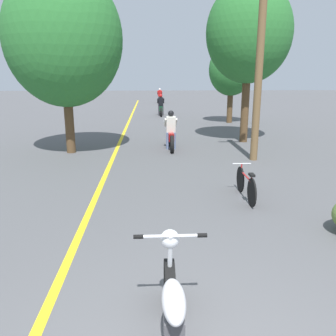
{
  "coord_description": "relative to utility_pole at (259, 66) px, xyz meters",
  "views": [
    {
      "loc": [
        -0.41,
        -2.6,
        2.76
      ],
      "look_at": [
        -0.06,
        4.42,
        0.9
      ],
      "focal_mm": 38.0,
      "sensor_mm": 36.0,
      "label": 1
    }
  ],
  "objects": [
    {
      "name": "roadside_tree_right_near",
      "position": [
        0.49,
        3.25,
        1.3
      ],
      "size": [
        3.38,
        3.04,
        6.27
      ],
      "color": "#513A23",
      "rests_on": "ground"
    },
    {
      "name": "motorcycle_foreground",
      "position": [
        -3.21,
        -8.26,
        -2.57
      ],
      "size": [
        0.82,
        2.14,
        1.05
      ],
      "color": "black",
      "rests_on": "ground"
    },
    {
      "name": "motorcycle_rider_far",
      "position": [
        -2.45,
        24.04,
        -2.48
      ],
      "size": [
        0.5,
        1.98,
        1.42
      ],
      "color": "black",
      "rests_on": "ground"
    },
    {
      "name": "motorcycle_rider_lead",
      "position": [
        -2.64,
        1.92,
        -2.47
      ],
      "size": [
        0.5,
        2.07,
        1.45
      ],
      "color": "black",
      "rests_on": "ground"
    },
    {
      "name": "bicycle_parked",
      "position": [
        -1.26,
        -3.76,
        -2.67
      ],
      "size": [
        0.44,
        1.61,
        0.73
      ],
      "color": "black",
      "rests_on": "ground"
    },
    {
      "name": "motorcycle_rider_mid",
      "position": [
        -2.68,
        13.16,
        -2.47
      ],
      "size": [
        0.5,
        2.12,
        1.45
      ],
      "color": "black",
      "rests_on": "ground"
    },
    {
      "name": "utility_pole",
      "position": [
        0.0,
        0.0,
        0.0
      ],
      "size": [
        1.1,
        0.24,
        5.84
      ],
      "color": "brown",
      "rests_on": "ground"
    },
    {
      "name": "roadside_tree_left",
      "position": [
        -6.3,
        1.46,
        0.9
      ],
      "size": [
        3.97,
        3.58,
        6.2
      ],
      "color": "#513A23",
      "rests_on": "ground"
    },
    {
      "name": "lane_stripe_center",
      "position": [
        -4.7,
        3.67,
        -3.01
      ],
      "size": [
        0.14,
        48.0,
        0.01
      ],
      "primitive_type": "cube",
      "color": "yellow",
      "rests_on": "ground"
    },
    {
      "name": "roadside_tree_right_far",
      "position": [
        1.21,
        9.3,
        -0.02
      ],
      "size": [
        2.55,
        2.29,
        4.48
      ],
      "color": "#513A23",
      "rests_on": "ground"
    }
  ]
}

